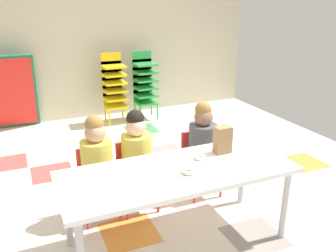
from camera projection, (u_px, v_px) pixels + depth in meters
ground_plane at (159, 196)px, 3.42m from camera, size 5.32×5.52×0.02m
back_wall at (90, 34)px, 5.37m from camera, size 5.32×0.10×2.56m
craft_table at (178, 177)px, 2.58m from camera, size 1.71×0.68×0.62m
seated_child_near_camera at (97, 158)px, 2.90m from camera, size 0.32×0.31×0.92m
seated_child_middle_seat at (136, 151)px, 3.03m from camera, size 0.33×0.33×0.92m
seated_child_far_right at (202, 140)px, 3.27m from camera, size 0.34×0.34×0.92m
kid_chair_yellow_stack at (114, 85)px, 5.29m from camera, size 0.32×0.30×1.04m
kid_chair_green_stack at (145, 82)px, 5.47m from camera, size 0.32×0.30×1.04m
folded_activity_table at (3, 94)px, 4.96m from camera, size 0.90×0.29×1.09m
paper_bag_brown at (223, 140)px, 2.81m from camera, size 0.13×0.09×0.22m
paper_plate_near_edge at (188, 174)px, 2.50m from camera, size 0.18×0.18×0.01m
donut_powdered_on_plate at (188, 171)px, 2.49m from camera, size 0.11×0.11×0.03m
donut_powdered_loose at (200, 157)px, 2.73m from camera, size 0.10×0.10×0.03m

